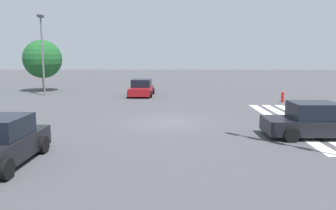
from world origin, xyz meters
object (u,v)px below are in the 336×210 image
Objects in this scene: car_1 at (0,143)px; car_3 at (316,122)px; street_light_pole_a at (42,47)px; car_0 at (142,88)px; tree_corner_b at (42,59)px; fire_hydrant at (283,97)px.

car_1 is 12.90m from car_3.
street_light_pole_a reaches higher than car_3.
car_0 is 19.55m from car_1.
car_1 is 24.58m from tree_corner_b.
street_light_pole_a reaches higher than fire_hydrant.
car_1 is 0.61× the size of street_light_pole_a.
car_3 is 24.14m from street_light_pole_a.
street_light_pole_a is 4.39m from tree_corner_b.
car_1 is (-19.32, 2.96, 0.04)m from car_0.
street_light_pole_a reaches higher than car_1.
tree_corner_b is 6.12× the size of fire_hydrant.
fire_hydrant is (-4.13, -20.52, -3.97)m from street_light_pole_a.
car_1 is at bearing 136.23° from fire_hydrant.
tree_corner_b is (3.94, 1.60, -1.09)m from street_light_pole_a.
street_light_pole_a is (19.29, 6.00, 3.67)m from car_1.
car_0 is at bearing 172.11° from car_1.
tree_corner_b is at bearing -109.21° from car_0.
car_3 is at bearing 168.69° from fire_hydrant.
street_light_pole_a is at bearing -157.93° from tree_corner_b.
car_0 is 1.05× the size of car_1.
car_1 is at bearing -162.72° from street_light_pole_a.
street_light_pole_a is 1.38× the size of tree_corner_b.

